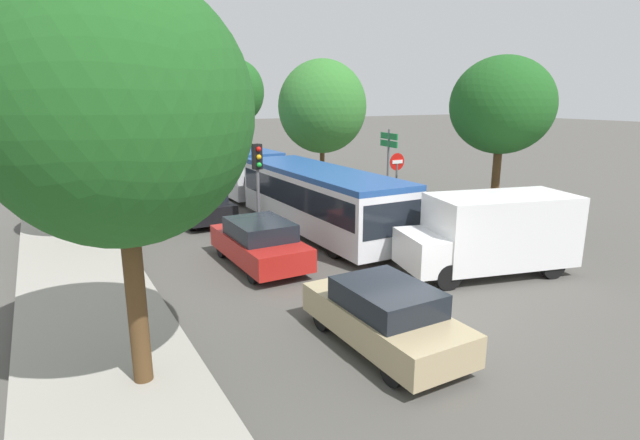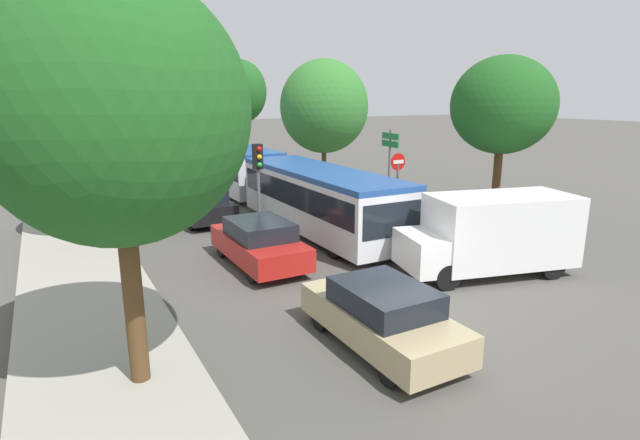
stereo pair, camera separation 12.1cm
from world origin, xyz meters
name	(u,v)px [view 2 (the right image)]	position (x,y,z in m)	size (l,w,h in m)	color
ground_plane	(422,319)	(0.00, 0.00, 0.00)	(200.00, 200.00, 0.00)	#4F4C47
kerb_strip_left	(67,215)	(-6.72, 15.32, 0.07)	(3.20, 40.63, 0.14)	#9E998E
articulated_bus	(281,182)	(1.61, 11.31, 1.40)	(2.58, 16.31, 2.42)	silver
city_bus_rear	(129,148)	(-1.77, 30.63, 1.39)	(3.07, 11.25, 2.40)	red
queued_car_tan	(382,316)	(-1.62, -0.63, 0.69)	(1.68, 3.94, 1.37)	tan
queued_car_red	(259,243)	(-1.86, 5.36, 0.72)	(1.75, 4.11, 1.43)	#B21E19
queued_car_black	(201,203)	(-1.82, 11.79, 0.75)	(1.81, 4.25, 1.48)	black
queued_car_silver	(172,180)	(-1.56, 18.16, 0.77)	(1.87, 4.40, 1.53)	#B7BABF
white_van	(493,232)	(3.76, 1.43, 1.24)	(5.33, 3.12, 2.31)	white
traffic_light	(258,169)	(-0.62, 8.36, 2.50)	(0.33, 0.37, 3.40)	#56595E
no_entry_sign	(398,176)	(5.18, 7.77, 1.88)	(0.70, 0.08, 2.82)	#56595E
direction_sign_post	(390,153)	(6.40, 9.96, 2.55)	(0.21, 1.40, 3.60)	#56595E
tree_left_near	(115,111)	(-6.21, 0.28, 4.81)	(4.24, 4.24, 6.98)	#51381E
tree_left_mid	(87,121)	(-5.84, 10.88, 4.20)	(3.90, 3.90, 6.20)	#51381E
tree_right_near	(503,106)	(6.48, 3.86, 4.72)	(3.48, 3.48, 6.38)	#51381E
tree_right_mid	(325,109)	(6.77, 16.62, 4.34)	(4.92, 4.92, 7.05)	#51381E
tree_right_far	(241,93)	(6.65, 29.49, 5.25)	(4.00, 4.00, 7.77)	#51381E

